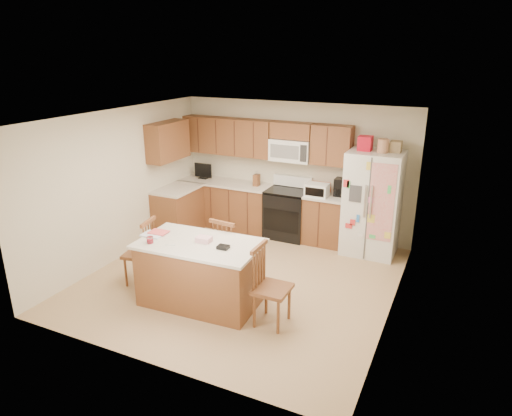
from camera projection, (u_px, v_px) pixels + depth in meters
The scene contains 9 objects.
ground at pixel (241, 279), 7.10m from camera, with size 4.50×4.50×0.00m, color tan.
room_shell at pixel (240, 191), 6.63m from camera, with size 4.60×4.60×2.52m.
cabinetry at pixel (237, 186), 8.73m from camera, with size 3.36×1.56×2.15m.
stove at pixel (287, 213), 8.60m from camera, with size 0.76×0.65×1.13m.
refrigerator at pixel (372, 202), 7.77m from camera, with size 0.90×0.79×2.04m.
island at pixel (201, 272), 6.31m from camera, with size 1.74×1.05×1.00m.
windsor_chair_left at pixel (141, 253), 6.85m from camera, with size 0.50×0.51×1.03m.
windsor_chair_back at pixel (229, 252), 6.86m from camera, with size 0.49×0.47×1.05m.
windsor_chair_right at pixel (270, 288), 5.81m from camera, with size 0.44×0.46×1.07m.
Camera 1 is at (2.90, -5.65, 3.36)m, focal length 32.00 mm.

